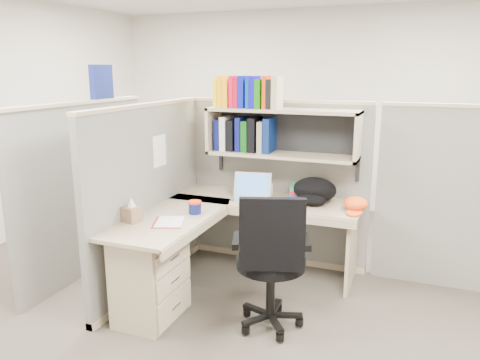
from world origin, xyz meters
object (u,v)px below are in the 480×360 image
at_px(desk, 185,256).
at_px(task_chair, 271,283).
at_px(laptop, 250,188).
at_px(snack_canister, 195,207).
at_px(backpack, 313,191).

xyz_separation_m(desk, task_chair, (0.76, -0.10, -0.06)).
height_order(laptop, snack_canister, laptop).
relative_size(desk, snack_canister, 15.83).
bearing_deg(laptop, snack_canister, -129.79).
distance_m(desk, snack_canister, 0.42).
bearing_deg(laptop, desk, -120.95).
relative_size(laptop, backpack, 0.89).
bearing_deg(desk, task_chair, -7.20).
bearing_deg(desk, laptop, 69.40).
distance_m(snack_canister, task_chair, 0.93).
relative_size(desk, backpack, 4.44).
bearing_deg(backpack, task_chair, -105.35).
bearing_deg(task_chair, laptop, 119.09).
distance_m(desk, laptop, 0.91).
bearing_deg(laptop, backpack, 2.01).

